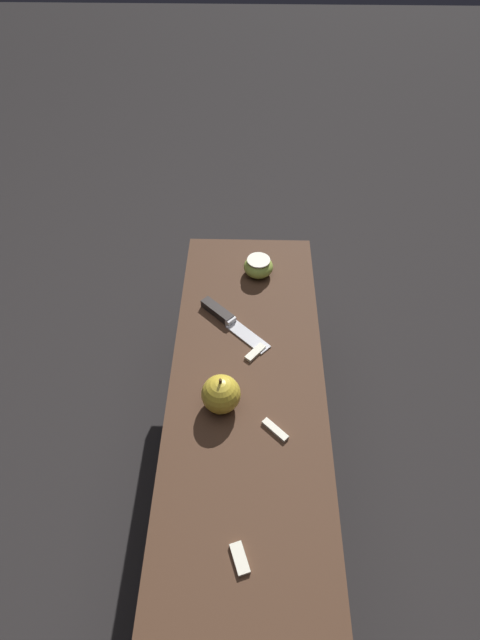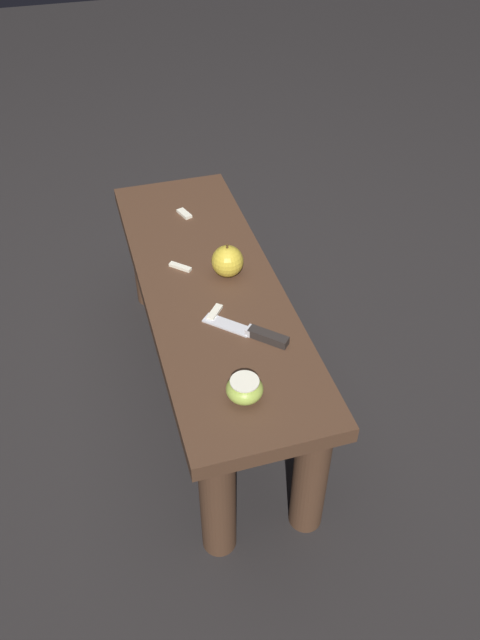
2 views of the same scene
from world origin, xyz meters
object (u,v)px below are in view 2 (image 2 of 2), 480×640
wooden_bench (211,312)px  apple_whole (227,261)px  knife (257,334)px  apple_cut (245,389)px

wooden_bench → apple_whole: 0.15m
apple_whole → knife: bearing=-179.4°
wooden_bench → apple_whole: bearing=-67.2°
wooden_bench → apple_cut: (-0.37, 0.02, 0.12)m
wooden_bench → apple_cut: 0.39m
knife → wooden_bench: bearing=-31.9°
knife → apple_cut: 0.18m
wooden_bench → apple_cut: apple_cut is taller
knife → apple_whole: apple_whole is taller
knife → apple_whole: bearing=-45.5°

